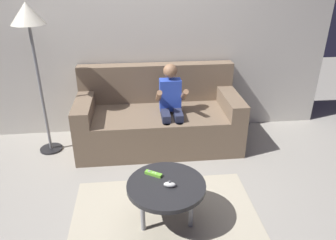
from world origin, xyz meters
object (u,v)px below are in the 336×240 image
object	(u,v)px
person_seated_on_couch	(171,104)
game_remote_lime_near_edge	(153,174)
couch	(158,119)
nunchuk_white	(170,184)
coffee_table	(166,188)
floor_lamp	(29,26)

from	to	relation	value
person_seated_on_couch	game_remote_lime_near_edge	bearing A→B (deg)	-104.09
couch	nunchuk_white	size ratio (longest dim) A/B	18.09
person_seated_on_couch	nunchuk_white	distance (m)	1.19
person_seated_on_couch	nunchuk_white	bearing A→B (deg)	-97.01
couch	person_seated_on_couch	bearing A→B (deg)	-55.76
game_remote_lime_near_edge	nunchuk_white	size ratio (longest dim) A/B	1.41
couch	person_seated_on_couch	world-z (taller)	person_seated_on_couch
person_seated_on_couch	game_remote_lime_near_edge	distance (m)	1.05
person_seated_on_couch	coffee_table	bearing A→B (deg)	-98.34
person_seated_on_couch	floor_lamp	size ratio (longest dim) A/B	0.61
person_seated_on_couch	game_remote_lime_near_edge	xyz separation A→B (m)	(-0.25, -1.01, -0.15)
coffee_table	nunchuk_white	bearing A→B (deg)	-61.33
game_remote_lime_near_edge	nunchuk_white	xyz separation A→B (m)	(0.11, -0.16, 0.01)
nunchuk_white	floor_lamp	size ratio (longest dim) A/B	0.06
person_seated_on_couch	floor_lamp	bearing A→B (deg)	174.48
coffee_table	floor_lamp	size ratio (longest dim) A/B	0.38
couch	nunchuk_white	bearing A→B (deg)	-90.95
coffee_table	floor_lamp	world-z (taller)	floor_lamp
person_seated_on_couch	floor_lamp	world-z (taller)	floor_lamp
coffee_table	floor_lamp	bearing A→B (deg)	132.65
couch	game_remote_lime_near_edge	distance (m)	1.20
coffee_table	person_seated_on_couch	bearing A→B (deg)	81.66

